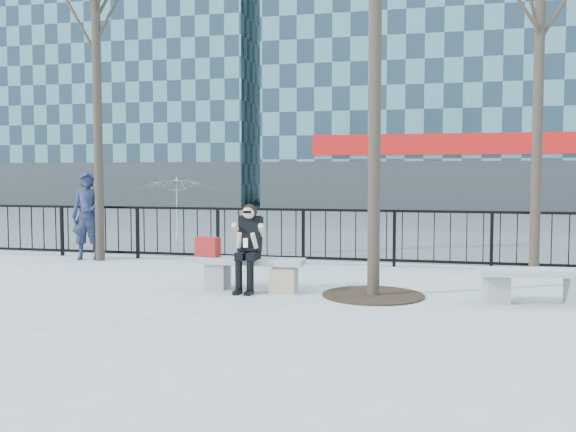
% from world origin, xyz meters
% --- Properties ---
extents(ground, '(120.00, 120.00, 0.00)m').
position_xyz_m(ground, '(0.00, 0.00, 0.00)').
color(ground, '#969792').
rests_on(ground, ground).
extents(street_surface, '(60.00, 23.00, 0.01)m').
position_xyz_m(street_surface, '(0.00, 15.00, 0.00)').
color(street_surface, '#474747').
rests_on(street_surface, ground).
extents(railing, '(14.00, 0.06, 1.10)m').
position_xyz_m(railing, '(0.00, 3.00, 0.55)').
color(railing, black).
rests_on(railing, ground).
extents(building_left, '(16.20, 10.20, 22.60)m').
position_xyz_m(building_left, '(-15.00, 27.00, 11.30)').
color(building_left, slate).
rests_on(building_left, ground).
extents(tree_left, '(2.80, 2.80, 6.50)m').
position_xyz_m(tree_left, '(-4.00, 2.50, 4.86)').
color(tree_left, black).
rests_on(tree_left, ground).
extents(tree_grate, '(1.50, 1.50, 0.02)m').
position_xyz_m(tree_grate, '(1.90, -0.10, 0.01)').
color(tree_grate, black).
rests_on(tree_grate, ground).
extents(bench_main, '(1.65, 0.46, 0.49)m').
position_xyz_m(bench_main, '(0.00, 0.00, 0.30)').
color(bench_main, slate).
rests_on(bench_main, ground).
extents(bench_second, '(1.62, 0.45, 0.48)m').
position_xyz_m(bench_second, '(4.17, -0.15, 0.30)').
color(bench_second, slate).
rests_on(bench_second, ground).
extents(seated_woman, '(0.50, 0.64, 1.34)m').
position_xyz_m(seated_woman, '(0.00, -0.16, 0.67)').
color(seated_woman, black).
rests_on(seated_woman, ground).
extents(handbag, '(0.40, 0.24, 0.31)m').
position_xyz_m(handbag, '(-0.72, 0.02, 0.65)').
color(handbag, maroon).
rests_on(handbag, bench_main).
extents(shopping_bag, '(0.40, 0.17, 0.36)m').
position_xyz_m(shopping_bag, '(0.55, -0.24, 0.18)').
color(shopping_bag, tan).
rests_on(shopping_bag, ground).
extents(standing_man, '(0.76, 0.60, 1.83)m').
position_xyz_m(standing_man, '(-4.32, 2.58, 0.92)').
color(standing_man, black).
rests_on(standing_man, ground).
extents(vendor_umbrella, '(2.08, 2.12, 1.74)m').
position_xyz_m(vendor_umbrella, '(-3.71, 5.80, 0.87)').
color(vendor_umbrella, yellow).
rests_on(vendor_umbrella, ground).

